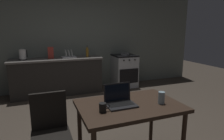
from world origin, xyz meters
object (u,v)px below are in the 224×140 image
laptop (120,101)px  dish_rack (69,56)px  dining_table (129,111)px  bottle (87,52)px  cereal_box (51,53)px  electric_kettle (23,55)px  frying_pan (125,54)px  stove_oven (124,71)px  drinking_glass (161,98)px  coffee_mug (103,108)px  chair (50,129)px

laptop → dish_rack: dish_rack is taller
dining_table → dish_rack: 2.99m
dining_table → laptop: 0.17m
bottle → cereal_box: bottle is taller
electric_kettle → cereal_box: 0.61m
dining_table → cereal_box: 3.08m
bottle → frying_pan: (1.06, 0.02, -0.11)m
stove_oven → dining_table: stove_oven is taller
cereal_box → dish_rack: (0.42, -0.02, -0.09)m
dining_table → bottle: 2.95m
electric_kettle → drinking_glass: size_ratio=1.87×
electric_kettle → coffee_mug: bearing=-73.9°
laptop → coffee_mug: size_ratio=2.81×
bottle → drinking_glass: bottle is taller
laptop → drinking_glass: size_ratio=2.36×
chair → bottle: size_ratio=3.17×
laptop → coffee_mug: bearing=-148.0°
stove_oven → laptop: size_ratio=2.76×
laptop → dish_rack: bearing=98.7°
dining_table → laptop: size_ratio=3.55×
dining_table → dish_rack: (-0.20, 2.97, 0.26)m
chair → bottle: bearing=69.7°
dining_table → laptop: bearing=171.3°
stove_oven → electric_kettle: size_ratio=3.49×
cereal_box → dish_rack: 0.43m
dining_table → laptop: laptop is taller
frying_pan → coffee_mug: 3.46m
dining_table → drinking_glass: 0.39m
drinking_glass → cereal_box: bearing=107.2°
stove_oven → dish_rack: (-1.50, 0.00, 0.49)m
dining_table → chair: size_ratio=1.26×
drinking_glass → laptop: bearing=164.3°
laptop → cereal_box: bearing=106.6°
chair → cereal_box: 2.87m
drinking_glass → coffee_mug: bearing=178.6°
bottle → drinking_glass: (0.09, -3.03, -0.20)m
stove_oven → coffee_mug: stove_oven is taller
cereal_box → drinking_glass: bearing=-72.8°
laptop → dish_rack: (-0.09, 2.96, 0.13)m
frying_pan → dish_rack: 1.51m
stove_oven → dining_table: (-1.30, -2.97, 0.23)m
bottle → laptop: bearing=-97.1°
dining_table → cereal_box: bearing=101.7°
cereal_box → stove_oven: bearing=-0.7°
bottle → cereal_box: (-0.87, 0.07, 0.00)m
dining_table → coffee_mug: 0.38m
drinking_glass → dish_rack: 3.13m
bottle → frying_pan: 1.06m
laptop → stove_oven: bearing=71.4°
chair → dish_rack: bearing=78.5°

